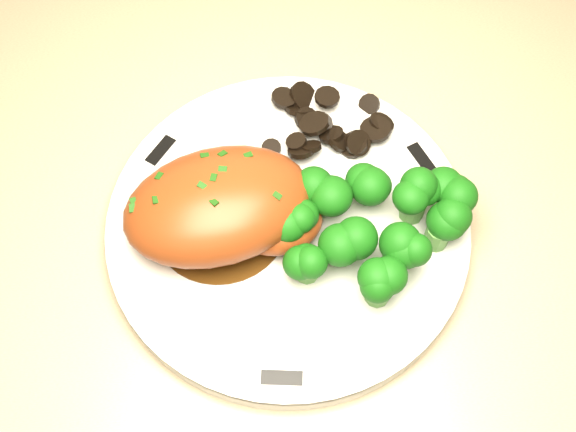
{
  "coord_description": "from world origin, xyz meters",
  "views": [
    {
      "loc": [
        -0.05,
        1.3,
        1.5
      ],
      "look_at": [
        -0.05,
        1.57,
        0.99
      ],
      "focal_mm": 45.0,
      "sensor_mm": 36.0,
      "label": 1
    }
  ],
  "objects_px": {
    "plate": "(288,227)",
    "broccoli_florets": "(373,223)",
    "counter": "(170,312)",
    "chicken_breast": "(225,208)"
  },
  "relations": [
    {
      "from": "broccoli_florets",
      "to": "plate",
      "type": "bearing_deg",
      "value": 168.99
    },
    {
      "from": "plate",
      "to": "broccoli_florets",
      "type": "height_order",
      "value": "broccoli_florets"
    },
    {
      "from": "counter",
      "to": "plate",
      "type": "bearing_deg",
      "value": -29.63
    },
    {
      "from": "plate",
      "to": "broccoli_florets",
      "type": "xyz_separation_m",
      "value": [
        0.07,
        -0.01,
        0.04
      ]
    },
    {
      "from": "counter",
      "to": "chicken_breast",
      "type": "height_order",
      "value": "counter"
    },
    {
      "from": "plate",
      "to": "broccoli_florets",
      "type": "bearing_deg",
      "value": -11.01
    },
    {
      "from": "counter",
      "to": "chicken_breast",
      "type": "bearing_deg",
      "value": -39.02
    },
    {
      "from": "counter",
      "to": "plate",
      "type": "distance_m",
      "value": 0.53
    },
    {
      "from": "plate",
      "to": "chicken_breast",
      "type": "height_order",
      "value": "chicken_breast"
    },
    {
      "from": "counter",
      "to": "broccoli_florets",
      "type": "relative_size",
      "value": 14.39
    }
  ]
}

